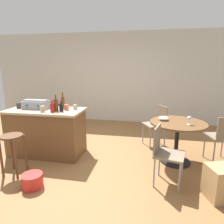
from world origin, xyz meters
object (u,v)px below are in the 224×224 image
Objects in this scene: cup_3 at (67,107)px; cup_4 at (55,105)px; folding_chair_near at (222,135)px; kitchen_island at (47,132)px; folding_chair_far at (157,122)px; serving_bowl at (164,118)px; bottle_2 at (52,108)px; wine_glass at (189,118)px; dining_table at (177,132)px; bottle_4 at (61,107)px; toolbox at (36,104)px; bottle_0 at (63,102)px; cup_0 at (75,107)px; cup_1 at (19,105)px; bottle_1 at (56,105)px; cardboard_box at (224,182)px; folding_chair_left at (165,151)px; cup_2 at (42,109)px; plastic_bucket at (32,181)px; wooden_stool at (13,146)px; bottle_3 at (56,105)px.

cup_4 is at bearing 149.42° from cup_3.
kitchen_island is at bearing -176.60° from folding_chair_near.
serving_bowl is at bearing -83.38° from folding_chair_far.
bottle_2 reaches higher than wine_glass.
dining_table is 6.66× the size of wine_glass.
bottle_4 reaches higher than kitchen_island.
cup_4 is at bearing 64.14° from kitchen_island.
toolbox is 1.55× the size of bottle_0.
toolbox is (-2.33, -0.80, 0.46)m from folding_chair_far.
cup_0 is at bearing -155.23° from folding_chair_far.
wine_glass is (0.47, -0.87, 0.33)m from folding_chair_far.
bottle_1 is at bearing -1.38° from cup_1.
folding_chair_near is 2.00× the size of cardboard_box.
bottle_1 reaches higher than folding_chair_left.
folding_chair_left is 3.81× the size of bottle_1.
cup_2 is at bearing 168.42° from folding_chair_left.
folding_chair_near is 3.01m from bottle_1.
folding_chair_far is 2.65m from plastic_bucket.
cup_0 reaches higher than folding_chair_near.
bottle_2 is at bearing -172.91° from folding_chair_near.
wooden_stool is 1.24m from cup_0.
cup_2 reaches higher than folding_chair_near.
bottle_1 is at bearing -174.78° from serving_bowl.
bottle_0 is 0.30m from bottle_4.
cup_3 reaches higher than kitchen_island.
wooden_stool is at bearing 149.63° from plastic_bucket.
folding_chair_far is at bearing 25.35° from cup_3.
kitchen_island reaches higher than serving_bowl.
bottle_4 is (-1.74, -0.94, 0.45)m from folding_chair_far.
bottle_1 is 0.25m from cup_2.
bottle_2 is 1.11× the size of bottle_4.
bottle_0 is 2.86× the size of cup_0.
cup_2 is at bearing -17.92° from cup_1.
cardboard_box reaches higher than plastic_bucket.
bottle_1 is 2.10× the size of cup_0.
folding_chair_left is 7.83× the size of cup_4.
dining_table is at bearing -0.74° from cup_0.
cup_2 reaches higher than cup_4.
bottle_0 is 1.01× the size of bottle_3.
bottle_1 is at bearing 118.05° from bottle_3.
cup_2 is at bearing 167.35° from cardboard_box.
serving_bowl is at bearing 161.84° from dining_table.
folding_chair_left is 2.96× the size of plastic_bucket.
bottle_2 is 1.26m from plastic_bucket.
cardboard_box is at bearing -54.25° from serving_bowl.
bottle_3 is 0.11m from bottle_4.
folding_chair_far is (-0.32, 0.75, -0.05)m from dining_table.
cup_2 is 0.39× the size of plastic_bucket.
wooden_stool is 0.74× the size of folding_chair_far.
cup_1 is at bearing 166.96° from folding_chair_left.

